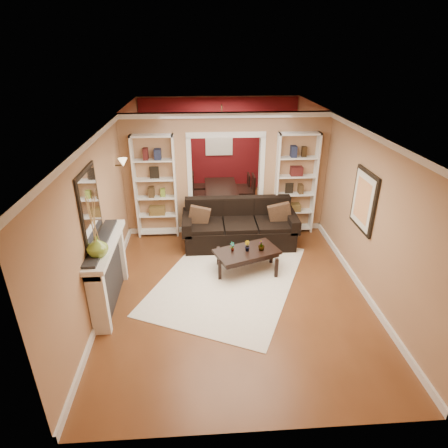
{
  "coord_description": "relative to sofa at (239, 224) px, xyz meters",
  "views": [
    {
      "loc": [
        -0.57,
        -6.77,
        3.94
      ],
      "look_at": [
        -0.17,
        -0.8,
        1.09
      ],
      "focal_mm": 30.0,
      "sensor_mm": 36.0,
      "label": 1
    }
  ],
  "objects": [
    {
      "name": "wall_left",
      "position": [
        -2.49,
        -0.45,
        0.87
      ],
      "size": [
        0.0,
        8.0,
        8.0
      ],
      "primitive_type": "plane",
      "rotation": [
        1.57,
        0.0,
        1.57
      ],
      "color": "tan",
      "rests_on": "ground"
    },
    {
      "name": "ceiling",
      "position": [
        -0.24,
        -0.45,
        2.22
      ],
      "size": [
        8.0,
        8.0,
        0.0
      ],
      "primitive_type": "plane",
      "rotation": [
        3.14,
        0.0,
        0.0
      ],
      "color": "white",
      "rests_on": "ground"
    },
    {
      "name": "dining_chair_nw",
      "position": [
        -0.79,
        1.96,
        -0.04
      ],
      "size": [
        0.44,
        0.44,
        0.87
      ],
      "primitive_type": "cube",
      "rotation": [
        0.0,
        0.0,
        1.54
      ],
      "color": "black",
      "rests_on": "floor"
    },
    {
      "name": "plant_center",
      "position": [
        0.03,
        -1.11,
        0.07
      ],
      "size": [
        0.13,
        0.14,
        0.2
      ],
      "primitive_type": "imported",
      "rotation": [
        0.0,
        0.0,
        2.0
      ],
      "color": "#336626",
      "rests_on": "coffee_table"
    },
    {
      "name": "red_back_panel",
      "position": [
        -0.24,
        3.52,
        0.84
      ],
      "size": [
        4.44,
        0.04,
        2.64
      ],
      "primitive_type": "cube",
      "color": "maroon",
      "rests_on": "floor"
    },
    {
      "name": "coffee_table",
      "position": [
        0.03,
        -1.11,
        -0.25
      ],
      "size": [
        1.33,
        1.01,
        0.45
      ],
      "primitive_type": "cube",
      "rotation": [
        0.0,
        0.0,
        0.36
      ],
      "color": "black",
      "rests_on": "floor"
    },
    {
      "name": "plant_right",
      "position": [
        0.3,
        -1.11,
        0.08
      ],
      "size": [
        0.17,
        0.17,
        0.22
      ],
      "primitive_type": "imported",
      "rotation": [
        0.0,
        0.0,
        4.01
      ],
      "color": "#336626",
      "rests_on": "coffee_table"
    },
    {
      "name": "dining_table",
      "position": [
        -0.24,
        2.26,
        -0.21
      ],
      "size": [
        1.52,
        0.85,
        0.53
      ],
      "primitive_type": "imported",
      "rotation": [
        0.0,
        0.0,
        1.57
      ],
      "color": "black",
      "rests_on": "floor"
    },
    {
      "name": "vase",
      "position": [
        -2.33,
        -2.37,
        0.84
      ],
      "size": [
        0.31,
        0.31,
        0.32
      ],
      "primitive_type": "imported",
      "rotation": [
        0.0,
        0.0,
        -0.0
      ],
      "color": "olive",
      "rests_on": "fireplace"
    },
    {
      "name": "area_rug",
      "position": [
        -0.34,
        -1.35,
        -0.47
      ],
      "size": [
        3.42,
        3.88,
        0.01
      ],
      "primitive_type": "cube",
      "rotation": [
        0.0,
        0.0,
        -0.42
      ],
      "color": "white",
      "rests_on": "floor"
    },
    {
      "name": "pillow_left",
      "position": [
        -0.86,
        -0.02,
        0.21
      ],
      "size": [
        0.44,
        0.16,
        0.43
      ],
      "primitive_type": "cube",
      "rotation": [
        0.0,
        0.0,
        -0.08
      ],
      "color": "brown",
      "rests_on": "sofa"
    },
    {
      "name": "sofa",
      "position": [
        0.0,
        0.0,
        0.0
      ],
      "size": [
        2.43,
        1.05,
        0.95
      ],
      "primitive_type": "cube",
      "color": "black",
      "rests_on": "floor"
    },
    {
      "name": "mirror",
      "position": [
        -2.47,
        -1.95,
        1.32
      ],
      "size": [
        0.03,
        0.95,
        1.1
      ],
      "primitive_type": "cube",
      "color": "silver",
      "rests_on": "wall_left"
    },
    {
      "name": "wall_front",
      "position": [
        -0.24,
        -4.45,
        0.87
      ],
      "size": [
        8.0,
        0.0,
        8.0
      ],
      "primitive_type": "plane",
      "rotation": [
        -1.57,
        0.0,
        0.0
      ],
      "color": "tan",
      "rests_on": "ground"
    },
    {
      "name": "wall_back",
      "position": [
        -0.24,
        3.55,
        0.87
      ],
      "size": [
        8.0,
        0.0,
        8.0
      ],
      "primitive_type": "plane",
      "rotation": [
        1.57,
        0.0,
        0.0
      ],
      "color": "tan",
      "rests_on": "ground"
    },
    {
      "name": "framed_art",
      "position": [
        1.97,
        -1.45,
        1.07
      ],
      "size": [
        0.04,
        0.85,
        1.05
      ],
      "primitive_type": "cube",
      "color": "black",
      "rests_on": "wall_right"
    },
    {
      "name": "dining_window",
      "position": [
        -0.24,
        3.48,
        1.07
      ],
      "size": [
        0.78,
        0.03,
        0.98
      ],
      "primitive_type": "cube",
      "color": "#8CA5CC",
      "rests_on": "wall_back"
    },
    {
      "name": "dining_chair_ne",
      "position": [
        0.31,
        1.96,
        -0.0
      ],
      "size": [
        0.54,
        0.54,
        0.95
      ],
      "primitive_type": "cube",
      "rotation": [
        0.0,
        0.0,
        -1.74
      ],
      "color": "black",
      "rests_on": "floor"
    },
    {
      "name": "wall_right",
      "position": [
        2.01,
        -0.45,
        0.87
      ],
      "size": [
        0.0,
        8.0,
        8.0
      ],
      "primitive_type": "plane",
      "rotation": [
        1.57,
        0.0,
        -1.57
      ],
      "color": "tan",
      "rests_on": "ground"
    },
    {
      "name": "bookshelf_left",
      "position": [
        -1.79,
        0.58,
        0.67
      ],
      "size": [
        0.9,
        0.3,
        2.3
      ],
      "primitive_type": "cube",
      "color": "white",
      "rests_on": "floor"
    },
    {
      "name": "plant_left",
      "position": [
        -0.25,
        -1.11,
        0.07
      ],
      "size": [
        0.12,
        0.12,
        0.19
      ],
      "primitive_type": "imported",
      "rotation": [
        0.0,
        0.0,
        0.74
      ],
      "color": "#336626",
      "rests_on": "coffee_table"
    },
    {
      "name": "fireplace",
      "position": [
        -2.33,
        -1.95,
        0.1
      ],
      "size": [
        0.32,
        1.7,
        1.16
      ],
      "primitive_type": "cube",
      "color": "white",
      "rests_on": "floor"
    },
    {
      "name": "dining_chair_sw",
      "position": [
        -0.79,
        2.56,
        -0.05
      ],
      "size": [
        0.53,
        0.53,
        0.84
      ],
      "primitive_type": "cube",
      "rotation": [
        0.0,
        0.0,
        1.92
      ],
      "color": "black",
      "rests_on": "floor"
    },
    {
      "name": "wall_sconce",
      "position": [
        -2.39,
        0.1,
        1.35
      ],
      "size": [
        0.18,
        0.18,
        0.22
      ],
      "primitive_type": "cube",
      "color": "#FFE0A5",
      "rests_on": "wall_left"
    },
    {
      "name": "floor",
      "position": [
        -0.24,
        -0.45,
        -0.48
      ],
      "size": [
        8.0,
        8.0,
        0.0
      ],
      "primitive_type": "plane",
      "color": "brown",
      "rests_on": "ground"
    },
    {
      "name": "dining_chair_se",
      "position": [
        0.31,
        2.56,
        -0.08
      ],
      "size": [
        0.47,
        0.47,
        0.78
      ],
      "primitive_type": "cube",
      "rotation": [
        0.0,
        0.0,
        -1.81
      ],
      "color": "black",
      "rests_on": "floor"
    },
    {
      "name": "chandelier",
      "position": [
        -0.24,
        2.25,
        1.54
      ],
      "size": [
        0.5,
        0.5,
        0.3
      ],
      "primitive_type": "cube",
      "color": "#372A19",
      "rests_on": "ceiling"
    },
    {
      "name": "bookshelf_right",
      "position": [
        1.31,
        0.58,
        0.67
      ],
      "size": [
        0.9,
        0.3,
        2.3
      ],
      "primitive_type": "cube",
      "color": "white",
      "rests_on": "floor"
    },
    {
      "name": "partition_wall",
      "position": [
        -0.24,
        0.75,
        0.87
      ],
      "size": [
        4.5,
        0.15,
        2.7
      ],
      "primitive_type": "cube",
      "color": "tan",
      "rests_on": "floor"
    },
    {
      "name": "pillow_right",
      "position": [
        0.86,
        -0.02,
        0.22
      ],
      "size": [
        0.47,
        0.14,
        0.47
      ],
      "primitive_type": "cube",
      "rotation": [
        0.0,
        0.0,
        0.0
      ],
      "color": "brown",
      "rests_on": "sofa"
    }
  ]
}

